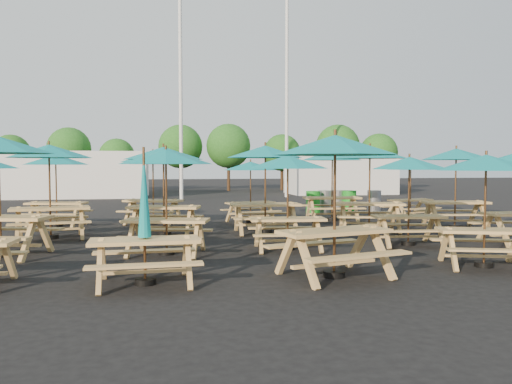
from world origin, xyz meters
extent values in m
plane|color=black|center=(0.00, 0.00, 0.00)|extent=(120.00, 120.00, 0.00)
cube|color=tan|center=(-6.26, -2.74, 0.83)|extent=(2.14, 1.21, 0.07)
cube|color=tan|center=(-6.10, -2.02, 0.50)|extent=(2.03, 0.72, 0.04)
cylinder|color=black|center=(-6.26, -2.74, 0.06)|extent=(0.40, 0.40, 0.11)
cube|color=tan|center=(-5.82, -0.19, 0.81)|extent=(2.08, 1.14, 0.07)
cube|color=tan|center=(-5.68, -0.90, 0.49)|extent=(1.98, 0.65, 0.04)
cube|color=tan|center=(-5.96, 0.52, 0.49)|extent=(1.98, 0.65, 0.04)
cylinder|color=black|center=(-5.82, -0.19, 0.05)|extent=(0.39, 0.39, 0.11)
cylinder|color=brown|center=(-5.82, -0.19, 1.26)|extent=(0.05, 0.05, 2.51)
cone|color=#0D8189|center=(-5.82, -0.19, 2.31)|extent=(2.58, 2.58, 0.35)
cube|color=tan|center=(-6.24, 2.61, 0.74)|extent=(1.91, 1.03, 0.06)
cube|color=tan|center=(-6.36, 1.96, 0.45)|extent=(1.82, 0.58, 0.04)
cube|color=tan|center=(-6.12, 3.26, 0.45)|extent=(1.82, 0.58, 0.04)
cylinder|color=black|center=(-6.24, 2.61, 0.05)|extent=(0.36, 0.36, 0.10)
cylinder|color=brown|center=(-6.24, 2.61, 1.15)|extent=(0.04, 0.04, 2.31)
cone|color=#0D8189|center=(-6.24, 2.61, 2.13)|extent=(2.36, 2.36, 0.32)
cube|color=tan|center=(-3.14, -5.82, 0.72)|extent=(1.78, 0.76, 0.06)
cube|color=tan|center=(-3.11, -6.46, 0.44)|extent=(1.76, 0.32, 0.04)
cube|color=tan|center=(-3.17, -5.18, 0.44)|extent=(1.76, 0.32, 0.04)
cylinder|color=black|center=(-3.14, -5.82, 0.05)|extent=(0.35, 0.35, 0.10)
cylinder|color=brown|center=(-3.14, -5.82, 1.12)|extent=(0.04, 0.04, 2.23)
cone|color=#0D8189|center=(-3.14, -5.82, 1.50)|extent=(0.21, 0.21, 1.46)
cube|color=tan|center=(-2.79, -3.08, 0.74)|extent=(1.92, 1.11, 0.06)
cube|color=tan|center=(-2.95, -3.73, 0.45)|extent=(1.81, 0.67, 0.04)
cube|color=tan|center=(-2.64, -2.44, 0.45)|extent=(1.81, 0.67, 0.04)
cylinder|color=black|center=(-2.79, -3.08, 0.05)|extent=(0.36, 0.36, 0.10)
cylinder|color=brown|center=(-2.79, -3.08, 1.15)|extent=(0.04, 0.04, 2.31)
cone|color=#0D8189|center=(-2.79, -3.08, 2.13)|extent=(2.44, 2.44, 0.32)
cube|color=tan|center=(-2.87, -0.14, 0.79)|extent=(2.06, 1.19, 0.06)
cube|color=tan|center=(-3.04, -0.83, 0.48)|extent=(1.94, 0.72, 0.04)
cube|color=tan|center=(-2.70, 0.55, 0.48)|extent=(1.94, 0.72, 0.04)
cylinder|color=black|center=(-2.87, -0.14, 0.05)|extent=(0.39, 0.39, 0.11)
cylinder|color=brown|center=(-2.87, -0.14, 1.23)|extent=(0.05, 0.05, 2.47)
cone|color=#0D8189|center=(-2.87, -0.14, 2.28)|extent=(2.61, 2.61, 0.34)
cube|color=tan|center=(-3.23, 2.77, 0.78)|extent=(2.02, 1.32, 0.06)
cube|color=tan|center=(-3.46, 2.12, 0.47)|extent=(1.87, 0.88, 0.04)
cube|color=tan|center=(-3.00, 3.43, 0.47)|extent=(1.87, 0.88, 0.04)
cylinder|color=black|center=(-3.23, 2.77, 0.05)|extent=(0.38, 0.38, 0.10)
cylinder|color=brown|center=(-3.23, 2.77, 1.21)|extent=(0.05, 0.05, 2.41)
cone|color=#0D8189|center=(-3.23, 2.77, 2.22)|extent=(2.69, 2.69, 0.34)
cube|color=tan|center=(0.07, -5.85, 0.80)|extent=(2.07, 1.23, 0.06)
cube|color=tan|center=(0.25, -6.54, 0.49)|extent=(1.95, 0.76, 0.04)
cube|color=tan|center=(-0.12, -5.16, 0.49)|extent=(1.95, 0.76, 0.04)
cylinder|color=black|center=(0.07, -5.85, 0.05)|extent=(0.39, 0.39, 0.11)
cylinder|color=brown|center=(0.07, -5.85, 1.24)|extent=(0.05, 0.05, 2.48)
cone|color=#0D8189|center=(0.07, -5.85, 2.29)|extent=(2.65, 2.65, 0.35)
cube|color=tan|center=(-0.06, -2.95, 0.71)|extent=(1.76, 0.80, 0.06)
cube|color=tan|center=(-0.10, -3.58, 0.43)|extent=(1.73, 0.37, 0.04)
cube|color=tan|center=(-0.01, -2.32, 0.43)|extent=(1.73, 0.37, 0.04)
cylinder|color=black|center=(-0.06, -2.95, 0.05)|extent=(0.34, 0.34, 0.10)
cylinder|color=brown|center=(-0.06, -2.95, 1.10)|extent=(0.04, 0.04, 2.19)
cone|color=#0D8189|center=(-0.06, -2.95, 2.02)|extent=(2.06, 2.06, 0.30)
cube|color=tan|center=(0.00, -0.03, 0.82)|extent=(1.99, 0.80, 0.07)
cube|color=tan|center=(-0.01, -0.75, 0.50)|extent=(1.99, 0.30, 0.04)
cube|color=tan|center=(0.01, 0.70, 0.50)|extent=(1.99, 0.30, 0.04)
cylinder|color=black|center=(0.00, -0.03, 0.06)|extent=(0.40, 0.40, 0.11)
cylinder|color=brown|center=(0.00, -0.03, 1.27)|extent=(0.05, 0.05, 2.53)
cone|color=#0D8189|center=(0.00, -0.03, 2.34)|extent=(2.25, 2.25, 0.35)
cube|color=tan|center=(0.02, 2.69, 0.67)|extent=(1.76, 1.11, 0.05)
cube|color=tan|center=(0.21, 2.11, 0.41)|extent=(1.63, 0.72, 0.04)
cube|color=tan|center=(-0.16, 3.26, 0.41)|extent=(1.63, 0.72, 0.04)
cylinder|color=black|center=(0.02, 2.69, 0.05)|extent=(0.33, 0.33, 0.09)
cylinder|color=brown|center=(0.02, 2.69, 1.05)|extent=(0.04, 0.04, 2.09)
cone|color=#0D8189|center=(0.02, 2.69, 1.93)|extent=(2.30, 2.30, 0.29)
cube|color=tan|center=(3.17, -5.52, 0.70)|extent=(1.81, 1.11, 0.06)
cube|color=tan|center=(2.99, -6.11, 0.42)|extent=(1.69, 0.71, 0.04)
cube|color=tan|center=(3.34, -4.92, 0.42)|extent=(1.69, 0.71, 0.04)
cylinder|color=black|center=(3.17, -5.52, 0.05)|extent=(0.34, 0.34, 0.09)
cylinder|color=brown|center=(3.17, -5.52, 1.08)|extent=(0.04, 0.04, 2.16)
cone|color=#0D8189|center=(3.17, -5.52, 1.99)|extent=(2.35, 2.35, 0.30)
cube|color=tan|center=(3.00, -2.81, 0.70)|extent=(1.75, 0.83, 0.06)
cube|color=tan|center=(2.94, -3.43, 0.42)|extent=(1.71, 0.40, 0.04)
cube|color=tan|center=(3.06, -2.19, 0.42)|extent=(1.71, 0.40, 0.04)
cylinder|color=black|center=(3.00, -2.81, 0.05)|extent=(0.34, 0.34, 0.09)
cylinder|color=brown|center=(3.00, -2.81, 1.08)|extent=(0.04, 0.04, 2.17)
cone|color=#0D8189|center=(3.00, -2.81, 2.00)|extent=(2.07, 2.07, 0.30)
cube|color=tan|center=(3.08, -0.23, 0.81)|extent=(2.10, 1.25, 0.07)
cube|color=tan|center=(2.89, -0.93, 0.49)|extent=(1.98, 0.77, 0.04)
cube|color=tan|center=(3.26, 0.47, 0.49)|extent=(1.98, 0.77, 0.04)
cylinder|color=black|center=(3.08, -0.23, 0.05)|extent=(0.39, 0.39, 0.11)
cylinder|color=brown|center=(3.08, -0.23, 1.26)|extent=(0.05, 0.05, 2.52)
cone|color=#0D8189|center=(3.08, -0.23, 2.32)|extent=(2.69, 2.69, 0.35)
cube|color=tan|center=(2.94, 2.73, 0.80)|extent=(2.01, 0.93, 0.07)
cube|color=tan|center=(2.88, 2.02, 0.49)|extent=(1.97, 0.44, 0.04)
cube|color=tan|center=(3.00, 3.44, 0.49)|extent=(1.97, 0.44, 0.04)
cylinder|color=black|center=(2.94, 2.73, 0.05)|extent=(0.39, 0.39, 0.11)
cylinder|color=brown|center=(2.94, 2.73, 1.25)|extent=(0.05, 0.05, 2.50)
cone|color=#0D8189|center=(2.94, 2.73, 2.30)|extent=(2.37, 2.37, 0.35)
cube|color=tan|center=(5.84, -2.39, 0.45)|extent=(1.81, 0.25, 0.04)
cube|color=tan|center=(5.99, 0.01, 0.80)|extent=(2.03, 1.02, 0.06)
cube|color=tan|center=(5.89, -0.70, 0.49)|extent=(1.96, 0.54, 0.04)
cube|color=tan|center=(6.09, 0.71, 0.49)|extent=(1.96, 0.54, 0.04)
cylinder|color=black|center=(5.99, 0.01, 0.05)|extent=(0.39, 0.39, 0.11)
cylinder|color=brown|center=(5.99, 0.01, 1.24)|extent=(0.05, 0.05, 2.48)
cone|color=#0D8189|center=(5.99, 0.01, 2.29)|extent=(2.45, 2.45, 0.35)
cube|color=tan|center=(6.01, 2.93, 0.68)|extent=(1.76, 1.07, 0.05)
cube|color=tan|center=(6.18, 2.35, 0.41)|extent=(1.64, 0.67, 0.04)
cube|color=tan|center=(5.85, 3.51, 0.41)|extent=(1.64, 0.67, 0.04)
cylinder|color=black|center=(6.01, 2.93, 0.05)|extent=(0.33, 0.33, 0.09)
cylinder|color=brown|center=(6.01, 2.93, 1.05)|extent=(0.04, 0.04, 2.10)
cone|color=#0D8189|center=(6.01, 2.93, 1.94)|extent=(2.27, 2.27, 0.29)
cylinder|color=#198A1E|center=(3.03, 5.36, 0.46)|extent=(0.57, 0.57, 0.91)
cylinder|color=gray|center=(3.68, 5.79, 0.46)|extent=(0.57, 0.57, 0.91)
cylinder|color=#198A1E|center=(4.63, 5.50, 0.46)|extent=(0.57, 0.57, 0.91)
cylinder|color=gray|center=(4.26, 5.80, 0.46)|extent=(0.57, 0.57, 0.91)
cylinder|color=gray|center=(5.73, 5.54, 0.46)|extent=(0.57, 0.57, 0.91)
cylinder|color=silver|center=(-2.00, 14.00, 6.00)|extent=(0.20, 0.20, 12.00)
cylinder|color=silver|center=(4.50, 16.00, 6.00)|extent=(0.20, 0.20, 12.00)
cube|color=silver|center=(-8.00, 18.00, 1.40)|extent=(8.00, 4.00, 2.80)
cube|color=silver|center=(9.00, 19.00, 1.30)|extent=(7.00, 4.00, 2.60)
cylinder|color=#382314|center=(-14.07, 25.25, 0.96)|extent=(0.24, 0.24, 1.92)
sphere|color=#1E5919|center=(-14.07, 25.25, 2.84)|extent=(2.80, 2.80, 2.80)
cylinder|color=#382314|center=(-9.74, 23.90, 1.07)|extent=(0.24, 0.24, 2.14)
sphere|color=#1E5919|center=(-9.74, 23.90, 3.16)|extent=(3.11, 3.11, 3.11)
cylinder|color=#382314|center=(-6.39, 23.65, 0.89)|extent=(0.24, 0.24, 1.78)
sphere|color=#1E5919|center=(-6.39, 23.65, 2.63)|extent=(2.59, 2.59, 2.59)
cylinder|color=#382314|center=(-1.75, 24.72, 1.16)|extent=(0.24, 0.24, 2.31)
sphere|color=#1E5919|center=(-1.75, 24.72, 3.41)|extent=(3.36, 3.36, 3.36)
cylinder|color=#382314|center=(1.90, 24.26, 1.17)|extent=(0.24, 0.24, 2.35)
sphere|color=#1E5919|center=(1.90, 24.26, 3.47)|extent=(3.41, 3.41, 3.41)
cylinder|color=#382314|center=(6.22, 24.67, 1.01)|extent=(0.24, 0.24, 2.02)
sphere|color=#1E5919|center=(6.22, 24.67, 2.98)|extent=(2.94, 2.94, 2.94)
cylinder|color=#382314|center=(10.23, 22.90, 1.16)|extent=(0.24, 0.24, 2.32)
sphere|color=#1E5919|center=(10.23, 22.90, 3.43)|extent=(3.38, 3.38, 3.38)
cylinder|color=#382314|center=(13.63, 22.92, 1.02)|extent=(0.24, 0.24, 2.03)
sphere|color=#1E5919|center=(13.63, 22.92, 3.00)|extent=(2.95, 2.95, 2.95)
camera|label=1|loc=(-2.77, -14.03, 1.93)|focal=35.00mm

